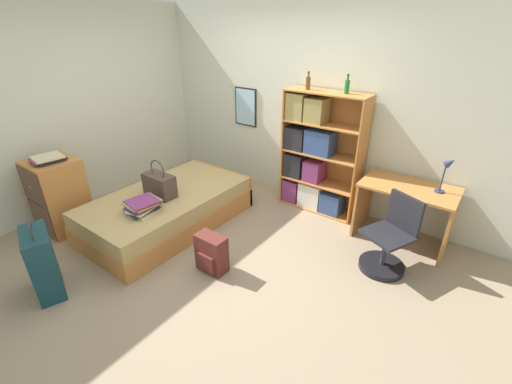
# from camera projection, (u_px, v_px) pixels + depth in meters

# --- Properties ---
(ground_plane) EXTENTS (14.00, 14.00, 0.00)m
(ground_plane) POSITION_uv_depth(u_px,v_px,m) (210.00, 243.00, 4.03)
(ground_plane) COLOR gray
(wall_back) EXTENTS (10.00, 0.09, 2.60)m
(wall_back) POSITION_uv_depth(u_px,v_px,m) (292.00, 105.00, 4.70)
(wall_back) COLOR beige
(wall_back) RESTS_ON ground_plane
(wall_left) EXTENTS (0.06, 10.00, 2.60)m
(wall_left) POSITION_uv_depth(u_px,v_px,m) (86.00, 107.00, 4.60)
(wall_left) COLOR beige
(wall_left) RESTS_ON ground_plane
(bed) EXTENTS (1.13, 2.04, 0.44)m
(bed) POSITION_uv_depth(u_px,v_px,m) (169.00, 209.00, 4.33)
(bed) COLOR #B77538
(bed) RESTS_ON ground_plane
(handbag) EXTENTS (0.40, 0.20, 0.46)m
(handbag) POSITION_uv_depth(u_px,v_px,m) (159.00, 185.00, 4.10)
(handbag) COLOR #47382D
(handbag) RESTS_ON bed
(book_stack_on_bed) EXTENTS (0.34, 0.39, 0.14)m
(book_stack_on_bed) POSITION_uv_depth(u_px,v_px,m) (143.00, 206.00, 3.78)
(book_stack_on_bed) COLOR beige
(book_stack_on_bed) RESTS_ON bed
(suitcase) EXTENTS (0.52, 0.36, 0.79)m
(suitcase) POSITION_uv_depth(u_px,v_px,m) (43.00, 263.00, 3.19)
(suitcase) COLOR #143842
(suitcase) RESTS_ON ground_plane
(dresser) EXTENTS (0.55, 0.53, 0.90)m
(dresser) POSITION_uv_depth(u_px,v_px,m) (59.00, 195.00, 4.15)
(dresser) COLOR #B77538
(dresser) RESTS_ON ground_plane
(magazine_pile_on_dresser) EXTENTS (0.32, 0.36, 0.07)m
(magazine_pile_on_dresser) POSITION_uv_depth(u_px,v_px,m) (48.00, 159.00, 3.90)
(magazine_pile_on_dresser) COLOR #232328
(magazine_pile_on_dresser) RESTS_ON dresser
(bookcase) EXTENTS (1.05, 0.36, 1.59)m
(bookcase) POSITION_uv_depth(u_px,v_px,m) (313.00, 158.00, 4.54)
(bookcase) COLOR #B77538
(bookcase) RESTS_ON ground_plane
(bottle_green) EXTENTS (0.06, 0.06, 0.21)m
(bottle_green) POSITION_uv_depth(u_px,v_px,m) (308.00, 83.00, 4.16)
(bottle_green) COLOR brown
(bottle_green) RESTS_ON bookcase
(bottle_brown) EXTENTS (0.06, 0.06, 0.22)m
(bottle_brown) POSITION_uv_depth(u_px,v_px,m) (347.00, 86.00, 3.93)
(bottle_brown) COLOR #1E6B2D
(bottle_brown) RESTS_ON bookcase
(desk) EXTENTS (1.01, 0.61, 0.71)m
(desk) POSITION_uv_depth(u_px,v_px,m) (406.00, 204.00, 3.89)
(desk) COLOR #B77538
(desk) RESTS_ON ground_plane
(desk_lamp) EXTENTS (0.15, 0.10, 0.41)m
(desk_lamp) POSITION_uv_depth(u_px,v_px,m) (448.00, 169.00, 3.53)
(desk_lamp) COLOR navy
(desk_lamp) RESTS_ON desk
(desk_chair) EXTENTS (0.56, 0.56, 0.81)m
(desk_chair) POSITION_uv_depth(u_px,v_px,m) (388.00, 247.00, 3.53)
(desk_chair) COLOR black
(desk_chair) RESTS_ON ground_plane
(backpack) EXTENTS (0.32, 0.21, 0.41)m
(backpack) POSITION_uv_depth(u_px,v_px,m) (211.00, 253.00, 3.52)
(backpack) COLOR #56231E
(backpack) RESTS_ON ground_plane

